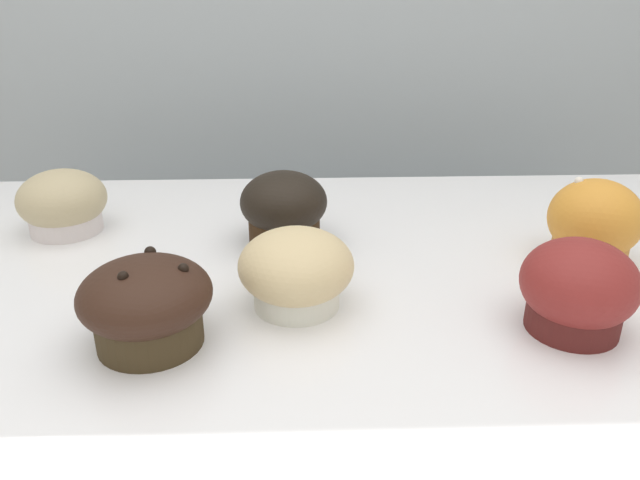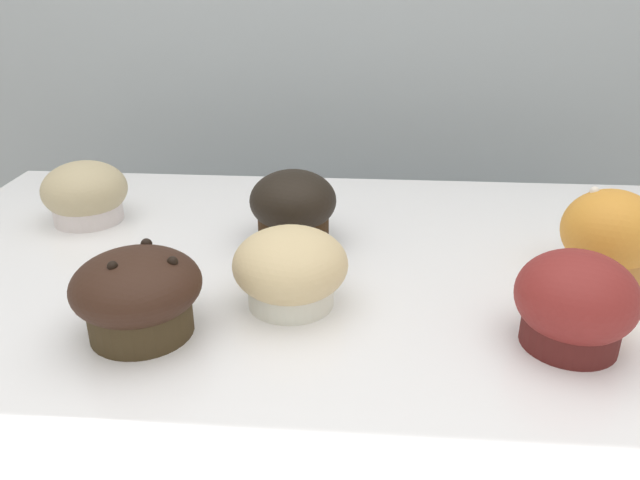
{
  "view_description": "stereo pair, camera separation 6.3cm",
  "coord_description": "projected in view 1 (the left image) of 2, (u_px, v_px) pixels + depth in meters",
  "views": [
    {
      "loc": [
        -0.04,
        -0.58,
        1.21
      ],
      "look_at": [
        -0.02,
        -0.0,
        0.95
      ],
      "focal_mm": 35.0,
      "sensor_mm": 36.0,
      "label": 1
    },
    {
      "loc": [
        0.03,
        -0.57,
        1.21
      ],
      "look_at": [
        -0.02,
        -0.0,
        0.95
      ],
      "focal_mm": 35.0,
      "sensor_mm": 36.0,
      "label": 2
    }
  ],
  "objects": [
    {
      "name": "muffin_back_center",
      "position": [
        578.0,
        289.0,
        0.55
      ],
      "size": [
        0.1,
        0.1,
        0.08
      ],
      "color": "#521C19",
      "rests_on": "display_counter"
    },
    {
      "name": "wall_back",
      "position": [
        318.0,
        134.0,
        1.2
      ],
      "size": [
        3.2,
        0.1,
        1.8
      ],
      "primitive_type": "cube",
      "color": "#A8B2B7",
      "rests_on": "ground"
    },
    {
      "name": "muffin_front_right",
      "position": [
        284.0,
        209.0,
        0.71
      ],
      "size": [
        0.1,
        0.1,
        0.08
      ],
      "color": "#301E0F",
      "rests_on": "display_counter"
    },
    {
      "name": "muffin_back_right",
      "position": [
        594.0,
        225.0,
        0.67
      ],
      "size": [
        0.1,
        0.1,
        0.09
      ],
      "color": "#C6803A",
      "rests_on": "display_counter"
    },
    {
      "name": "muffin_front_center",
      "position": [
        63.0,
        203.0,
        0.75
      ],
      "size": [
        0.1,
        0.1,
        0.08
      ],
      "color": "silver",
      "rests_on": "display_counter"
    },
    {
      "name": "muffin_front_left",
      "position": [
        146.0,
        303.0,
        0.53
      ],
      "size": [
        0.11,
        0.11,
        0.08
      ],
      "color": "#3B2E1A",
      "rests_on": "display_counter"
    },
    {
      "name": "muffin_back_left",
      "position": [
        296.0,
        271.0,
        0.58
      ],
      "size": [
        0.11,
        0.11,
        0.08
      ],
      "color": "white",
      "rests_on": "display_counter"
    }
  ]
}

